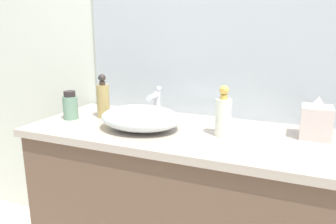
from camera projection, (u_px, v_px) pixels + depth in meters
name	position (u px, v px, depth m)	size (l,w,h in m)	color
bathroom_wall_rear	(203.00, 27.00, 1.63)	(6.00, 0.06, 2.60)	silver
vanity_counter	(192.00, 218.00, 1.52)	(1.50, 0.58, 0.85)	brown
wall_mirror_panel	(216.00, 2.00, 1.54)	(1.39, 0.01, 1.11)	#B2BCC6
sink_basin	(141.00, 118.00, 1.43)	(0.37, 0.29, 0.10)	silver
faucet	(156.00, 101.00, 1.57)	(0.03, 0.13, 0.16)	silver
soap_dispenser	(223.00, 115.00, 1.34)	(0.07, 0.07, 0.21)	white
lotion_bottle	(70.00, 106.00, 1.60)	(0.07, 0.07, 0.14)	gray
perfume_bottle	(103.00, 99.00, 1.62)	(0.06, 0.06, 0.22)	tan
tissue_box	(316.00, 120.00, 1.31)	(0.12, 0.12, 0.17)	beige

